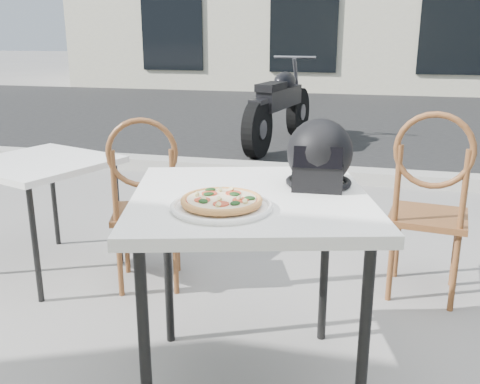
% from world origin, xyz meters
% --- Properties ---
extents(ground, '(80.00, 80.00, 0.00)m').
position_xyz_m(ground, '(0.00, 0.00, 0.00)').
color(ground, gray).
rests_on(ground, ground).
extents(street_asphalt, '(30.00, 8.00, 0.00)m').
position_xyz_m(street_asphalt, '(0.00, 7.00, 0.00)').
color(street_asphalt, black).
rests_on(street_asphalt, ground).
extents(curb, '(30.00, 0.25, 0.12)m').
position_xyz_m(curb, '(0.00, 3.00, 0.06)').
color(curb, '#ACAAA1').
rests_on(curb, ground).
extents(cafe_table_main, '(1.05, 1.05, 0.81)m').
position_xyz_m(cafe_table_main, '(-0.33, -0.31, 0.74)').
color(cafe_table_main, white).
rests_on(cafe_table_main, ground).
extents(plate, '(0.40, 0.40, 0.02)m').
position_xyz_m(plate, '(-0.39, -0.50, 0.82)').
color(plate, white).
rests_on(plate, cafe_table_main).
extents(pizza, '(0.34, 0.34, 0.03)m').
position_xyz_m(pizza, '(-0.39, -0.50, 0.84)').
color(pizza, '#DF9A51').
rests_on(pizza, plate).
extents(helmet, '(0.27, 0.27, 0.26)m').
position_xyz_m(helmet, '(-0.11, -0.13, 0.92)').
color(helmet, black).
rests_on(helmet, cafe_table_main).
extents(cafe_chair_main, '(0.44, 0.44, 1.02)m').
position_xyz_m(cafe_chair_main, '(0.38, 0.65, 0.57)').
color(cafe_chair_main, brown).
rests_on(cafe_chair_main, ground).
extents(cafe_table_side, '(0.90, 0.90, 0.68)m').
position_xyz_m(cafe_table_side, '(-1.76, 0.49, 0.62)').
color(cafe_table_side, white).
rests_on(cafe_table_side, ground).
extents(cafe_chair_side, '(0.47, 0.47, 0.97)m').
position_xyz_m(cafe_chair_side, '(-1.08, 0.41, 0.54)').
color(cafe_chair_side, brown).
rests_on(cafe_chair_side, ground).
extents(motorcycle, '(0.61, 2.20, 1.10)m').
position_xyz_m(motorcycle, '(-1.09, 4.56, 0.48)').
color(motorcycle, black).
rests_on(motorcycle, street_asphalt).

